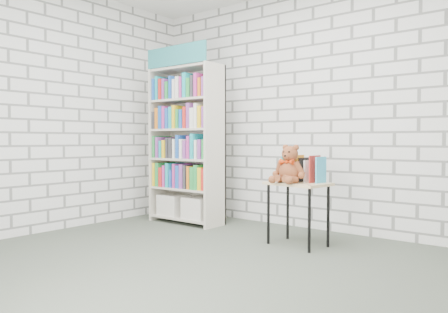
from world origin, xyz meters
The scene contains 6 objects.
ground centered at (0.00, 0.00, 0.00)m, with size 4.50×4.50×0.00m, color #434A3E.
room_shell centered at (0.00, 0.00, 1.78)m, with size 4.52×4.02×2.81m.
bookshelf centered at (-1.39, 1.36, 0.99)m, with size 0.96×0.38×2.17m.
display_table centered at (0.28, 1.17, 0.53)m, with size 0.62×0.47×0.62m.
table_books centered at (0.29, 1.26, 0.74)m, with size 0.42×0.23×0.24m.
teddy_bear centered at (0.23, 1.08, 0.77)m, with size 0.34×0.31×0.37m.
Camera 1 is at (2.35, -2.58, 1.03)m, focal length 35.00 mm.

